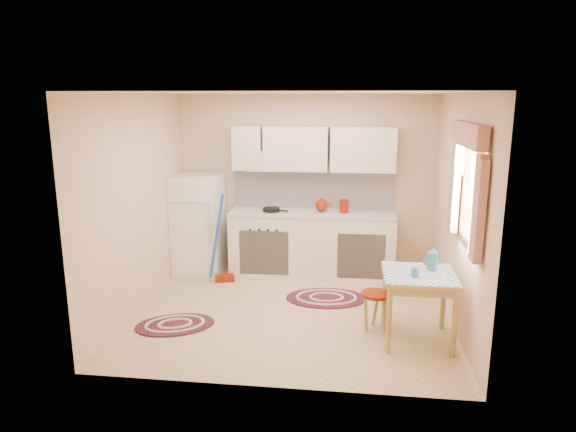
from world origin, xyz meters
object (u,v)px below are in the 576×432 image
object	(u,v)px
fridge	(198,225)
stool	(375,311)
base_cabinets	(312,245)
table	(418,307)

from	to	relation	value
fridge	stool	xyz separation A→B (m)	(2.41, -1.58, -0.49)
base_cabinets	table	xyz separation A→B (m)	(1.22, -1.84, -0.08)
table	stool	distance (m)	0.49
table	stool	bearing A→B (deg)	153.50
table	stool	world-z (taller)	table
fridge	base_cabinets	distance (m)	1.62
fridge	base_cabinets	bearing A→B (deg)	1.79
table	stool	xyz separation A→B (m)	(-0.41, 0.21, -0.15)
base_cabinets	table	world-z (taller)	base_cabinets
base_cabinets	stool	bearing A→B (deg)	-63.67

